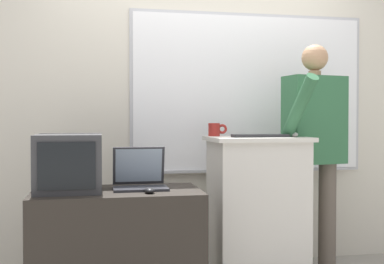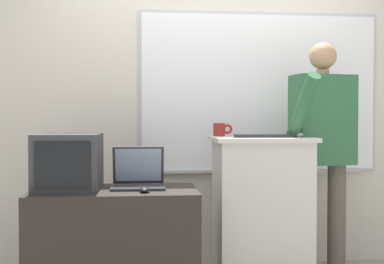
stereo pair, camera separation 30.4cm
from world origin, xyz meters
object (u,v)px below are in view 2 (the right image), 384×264
at_px(side_desk, 115,250).
at_px(computer_mouse_by_laptop, 144,190).
at_px(wireless_keyboard, 263,136).
at_px(computer_mouse_by_keyboard, 298,135).
at_px(lectern_podium, 261,212).
at_px(coffee_mug, 220,130).
at_px(laptop, 138,176).
at_px(crt_monitor, 69,161).
at_px(person_presenter, 323,144).

relative_size(side_desk, computer_mouse_by_laptop, 10.09).
xyz_separation_m(wireless_keyboard, computer_mouse_by_keyboard, (0.24, 0.01, 0.01)).
height_order(lectern_podium, coffee_mug, coffee_mug).
bearing_deg(laptop, crt_monitor, -175.75).
xyz_separation_m(side_desk, person_presenter, (1.45, 0.37, 0.63)).
height_order(person_presenter, computer_mouse_by_laptop, person_presenter).
bearing_deg(person_presenter, lectern_podium, 178.40).
bearing_deg(computer_mouse_by_laptop, crt_monitor, 158.58).
relative_size(lectern_podium, computer_mouse_by_laptop, 10.56).
xyz_separation_m(side_desk, laptop, (0.14, 0.07, 0.45)).
height_order(computer_mouse_by_laptop, coffee_mug, coffee_mug).
xyz_separation_m(wireless_keyboard, crt_monitor, (-1.27, -0.20, -0.15)).
bearing_deg(lectern_podium, laptop, -164.84).
bearing_deg(coffee_mug, computer_mouse_by_keyboard, -25.91).
bearing_deg(computer_mouse_by_laptop, coffee_mug, 49.06).
height_order(lectern_podium, laptop, lectern_podium).
bearing_deg(coffee_mug, person_presenter, -9.12).
height_order(computer_mouse_by_laptop, computer_mouse_by_keyboard, computer_mouse_by_keyboard).
distance_m(lectern_podium, person_presenter, 0.67).
relative_size(side_desk, coffee_mug, 7.22).
distance_m(laptop, computer_mouse_by_laptop, 0.23).
xyz_separation_m(lectern_podium, crt_monitor, (-1.27, -0.26, 0.39)).
bearing_deg(computer_mouse_by_laptop, lectern_podium, 28.79).
bearing_deg(wireless_keyboard, crt_monitor, -171.22).
xyz_separation_m(laptop, coffee_mug, (0.59, 0.42, 0.28)).
bearing_deg(laptop, side_desk, -154.50).
bearing_deg(wireless_keyboard, person_presenter, 16.13).
xyz_separation_m(wireless_keyboard, coffee_mug, (-0.26, 0.25, 0.04)).
bearing_deg(computer_mouse_by_keyboard, computer_mouse_by_laptop, -159.87).
distance_m(crt_monitor, coffee_mug, 1.12).
distance_m(person_presenter, computer_mouse_by_keyboard, 0.27).
bearing_deg(computer_mouse_by_keyboard, lectern_podium, 166.62).
height_order(person_presenter, computer_mouse_by_keyboard, person_presenter).
bearing_deg(wireless_keyboard, coffee_mug, 135.83).
bearing_deg(laptop, computer_mouse_by_keyboard, 8.93).
height_order(side_desk, laptop, laptop).
bearing_deg(computer_mouse_by_keyboard, coffee_mug, 154.09).
bearing_deg(wireless_keyboard, lectern_podium, 89.23).
xyz_separation_m(crt_monitor, coffee_mug, (1.01, 0.45, 0.19)).
xyz_separation_m(lectern_podium, computer_mouse_by_keyboard, (0.24, -0.06, 0.54)).
bearing_deg(crt_monitor, person_presenter, 10.80).
bearing_deg(computer_mouse_by_keyboard, wireless_keyboard, -178.43).
distance_m(person_presenter, computer_mouse_by_laptop, 1.39).
height_order(side_desk, crt_monitor, crt_monitor).
relative_size(laptop, computer_mouse_by_keyboard, 3.32).
relative_size(lectern_podium, wireless_keyboard, 2.72).
height_order(side_desk, coffee_mug, coffee_mug).
relative_size(computer_mouse_by_keyboard, crt_monitor, 0.22).
bearing_deg(laptop, wireless_keyboard, 11.02).
relative_size(computer_mouse_by_laptop, coffee_mug, 0.72).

